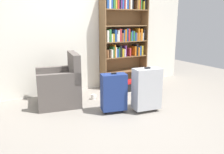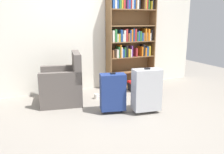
{
  "view_description": "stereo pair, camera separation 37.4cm",
  "coord_description": "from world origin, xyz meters",
  "px_view_note": "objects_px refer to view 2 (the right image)",
  "views": [
    {
      "loc": [
        -1.84,
        -2.81,
        1.45
      ],
      "look_at": [
        -0.06,
        0.37,
        0.55
      ],
      "focal_mm": 37.18,
      "sensor_mm": 36.0,
      "label": 1
    },
    {
      "loc": [
        -1.5,
        -2.97,
        1.45
      ],
      "look_at": [
        -0.06,
        0.37,
        0.55
      ],
      "focal_mm": 37.18,
      "sensor_mm": 36.0,
      "label": 2
    }
  ],
  "objects_px": {
    "storage_box": "(138,85)",
    "suitcase_navy_blue": "(113,92)",
    "armchair": "(63,85)",
    "suitcase_silver": "(146,90)",
    "bookshelf": "(130,36)",
    "mug": "(96,96)"
  },
  "relations": [
    {
      "from": "armchair",
      "to": "suitcase_silver",
      "type": "xyz_separation_m",
      "value": [
        1.11,
        -0.99,
        0.06
      ]
    },
    {
      "from": "storage_box",
      "to": "suitcase_navy_blue",
      "type": "height_order",
      "value": "suitcase_navy_blue"
    },
    {
      "from": "storage_box",
      "to": "suitcase_silver",
      "type": "relative_size",
      "value": 0.51
    },
    {
      "from": "bookshelf",
      "to": "armchair",
      "type": "relative_size",
      "value": 2.19
    },
    {
      "from": "suitcase_navy_blue",
      "to": "suitcase_silver",
      "type": "distance_m",
      "value": 0.53
    },
    {
      "from": "mug",
      "to": "suitcase_silver",
      "type": "distance_m",
      "value": 1.12
    },
    {
      "from": "bookshelf",
      "to": "suitcase_silver",
      "type": "bearing_deg",
      "value": -107.63
    },
    {
      "from": "armchair",
      "to": "storage_box",
      "type": "distance_m",
      "value": 1.6
    },
    {
      "from": "bookshelf",
      "to": "storage_box",
      "type": "distance_m",
      "value": 1.07
    },
    {
      "from": "armchair",
      "to": "suitcase_silver",
      "type": "height_order",
      "value": "armchair"
    },
    {
      "from": "bookshelf",
      "to": "suitcase_navy_blue",
      "type": "relative_size",
      "value": 3.03
    },
    {
      "from": "storage_box",
      "to": "suitcase_navy_blue",
      "type": "bearing_deg",
      "value": -137.07
    },
    {
      "from": "bookshelf",
      "to": "suitcase_navy_blue",
      "type": "height_order",
      "value": "bookshelf"
    },
    {
      "from": "mug",
      "to": "storage_box",
      "type": "bearing_deg",
      "value": 9.44
    },
    {
      "from": "suitcase_navy_blue",
      "to": "suitcase_silver",
      "type": "xyz_separation_m",
      "value": [
        0.49,
        -0.21,
        0.04
      ]
    },
    {
      "from": "armchair",
      "to": "suitcase_navy_blue",
      "type": "bearing_deg",
      "value": -51.47
    },
    {
      "from": "mug",
      "to": "suitcase_silver",
      "type": "relative_size",
      "value": 0.16
    },
    {
      "from": "storage_box",
      "to": "suitcase_silver",
      "type": "bearing_deg",
      "value": -113.15
    },
    {
      "from": "armchair",
      "to": "suitcase_navy_blue",
      "type": "xyz_separation_m",
      "value": [
        0.62,
        -0.78,
        0.02
      ]
    },
    {
      "from": "storage_box",
      "to": "suitcase_silver",
      "type": "xyz_separation_m",
      "value": [
        -0.47,
        -1.1,
        0.27
      ]
    },
    {
      "from": "storage_box",
      "to": "suitcase_silver",
      "type": "distance_m",
      "value": 1.23
    },
    {
      "from": "armchair",
      "to": "storage_box",
      "type": "bearing_deg",
      "value": 4.02
    }
  ]
}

